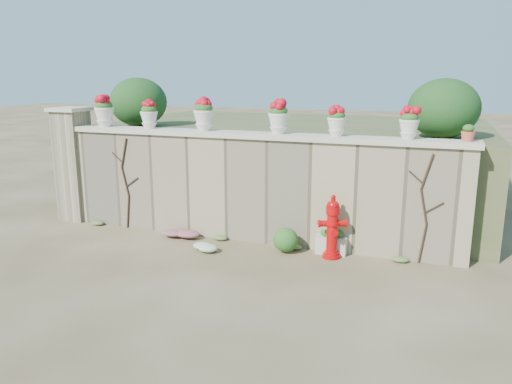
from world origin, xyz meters
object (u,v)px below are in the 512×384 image
at_px(fire_hydrant, 332,227).
at_px(planter_box, 332,242).
at_px(urn_pot_0, 104,111).
at_px(terracotta_pot, 468,134).

bearing_deg(fire_hydrant, planter_box, 77.50).
bearing_deg(planter_box, urn_pot_0, 176.10).
distance_m(fire_hydrant, terracotta_pot, 2.69).
bearing_deg(urn_pot_0, planter_box, -2.90).
relative_size(fire_hydrant, planter_box, 2.05).
distance_m(planter_box, urn_pot_0, 5.42).
height_order(urn_pot_0, terracotta_pot, urn_pot_0).
height_order(fire_hydrant, urn_pot_0, urn_pot_0).
relative_size(planter_box, terracotta_pot, 2.06).
distance_m(planter_box, terracotta_pot, 2.93).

